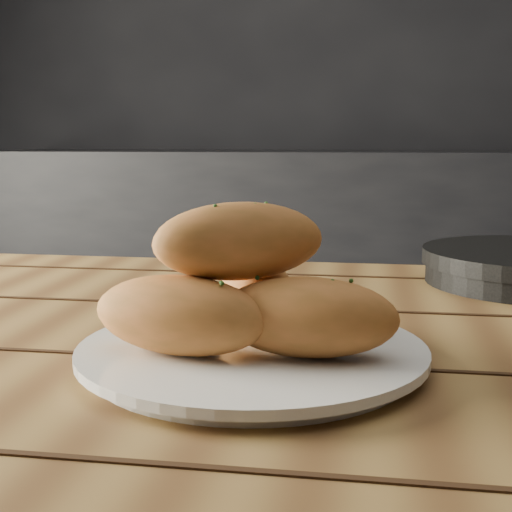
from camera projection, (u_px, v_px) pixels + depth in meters
The scene contains 5 objects.
back_wall at pixel (402, 24), 2.57m from camera, with size 4.00×0.04×2.70m, color black.
counter at pixel (397, 285), 2.42m from camera, with size 2.80×0.60×0.90m, color black.
table at pixel (449, 443), 0.69m from camera, with size 1.46×0.82×0.75m.
plate at pixel (252, 355), 0.60m from camera, with size 0.29×0.29×0.02m.
bread_rolls at pixel (245, 292), 0.58m from camera, with size 0.25×0.21×0.12m.
Camera 1 is at (-0.09, -0.72, 0.94)m, focal length 50.00 mm.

